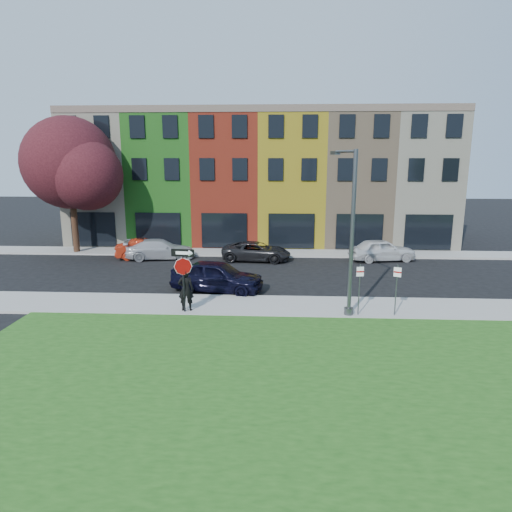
# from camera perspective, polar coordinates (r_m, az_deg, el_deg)

# --- Properties ---
(ground) EXTENTS (120.00, 120.00, 0.00)m
(ground) POSITION_cam_1_polar(r_m,az_deg,el_deg) (18.76, 5.51, -9.45)
(ground) COLOR black
(ground) RESTS_ON ground
(sidewalk_near) EXTENTS (40.00, 3.00, 0.12)m
(sidewalk_near) POSITION_cam_1_polar(r_m,az_deg,el_deg) (21.73, 10.49, -6.33)
(sidewalk_near) COLOR gray
(sidewalk_near) RESTS_ON ground
(sidewalk_far) EXTENTS (40.00, 2.40, 0.12)m
(sidewalk_far) POSITION_cam_1_polar(r_m,az_deg,el_deg) (33.19, -0.75, 0.42)
(sidewalk_far) COLOR gray
(sidewalk_far) RESTS_ON ground
(rowhouse_block) EXTENTS (30.00, 10.12, 10.00)m
(rowhouse_block) POSITION_cam_1_polar(r_m,az_deg,el_deg) (38.66, 0.58, 9.50)
(rowhouse_block) COLOR beige
(rowhouse_block) RESTS_ON ground
(stop_sign) EXTENTS (1.05, 0.19, 2.87)m
(stop_sign) POSITION_cam_1_polar(r_m,az_deg,el_deg) (20.31, -9.10, -1.41)
(stop_sign) COLOR black
(stop_sign) RESTS_ON sidewalk_near
(man) EXTENTS (0.76, 0.54, 1.94)m
(man) POSITION_cam_1_polar(r_m,az_deg,el_deg) (20.77, -8.76, -4.18)
(man) COLOR black
(man) RESTS_ON sidewalk_near
(sedan_near) EXTENTS (3.77, 5.55, 1.64)m
(sedan_near) POSITION_cam_1_polar(r_m,az_deg,el_deg) (23.90, -4.87, -2.53)
(sedan_near) COLOR black
(sedan_near) RESTS_ON ground
(parked_car_red) EXTENTS (3.38, 4.72, 1.33)m
(parked_car_red) POSITION_cam_1_polar(r_m,az_deg,el_deg) (32.46, -13.64, 0.88)
(parked_car_red) COLOR #9C2411
(parked_car_red) RESTS_ON ground
(parked_car_silver) EXTENTS (3.64, 5.38, 1.36)m
(parked_car_silver) POSITION_cam_1_polar(r_m,az_deg,el_deg) (32.05, -11.92, 0.85)
(parked_car_silver) COLOR #A8A8AC
(parked_car_silver) RESTS_ON ground
(parked_car_dark) EXTENTS (2.81, 4.94, 1.29)m
(parked_car_dark) POSITION_cam_1_polar(r_m,az_deg,el_deg) (30.84, 0.05, 0.60)
(parked_car_dark) COLOR black
(parked_car_dark) RESTS_ON ground
(parked_car_white) EXTENTS (3.25, 4.97, 1.49)m
(parked_car_white) POSITION_cam_1_polar(r_m,az_deg,el_deg) (31.94, 15.48, 0.74)
(parked_car_white) COLOR silver
(parked_car_white) RESTS_ON ground
(street_lamp) EXTENTS (1.01, 2.51, 7.12)m
(street_lamp) POSITION_cam_1_polar(r_m,az_deg,el_deg) (20.01, 11.65, 2.81)
(street_lamp) COLOR #4D4F53
(street_lamp) RESTS_ON sidewalk_near
(parking_sign_a) EXTENTS (0.32, 0.11, 2.28)m
(parking_sign_a) POSITION_cam_1_polar(r_m,az_deg,el_deg) (20.34, 12.81, -3.39)
(parking_sign_a) COLOR #4D4F53
(parking_sign_a) RESTS_ON sidewalk_near
(parking_sign_b) EXTENTS (0.30, 0.17, 2.28)m
(parking_sign_b) POSITION_cam_1_polar(r_m,az_deg,el_deg) (20.67, 17.16, -3.39)
(parking_sign_b) COLOR #4D4F53
(parking_sign_b) RESTS_ON sidewalk_near
(tree_purple) EXTENTS (7.72, 6.75, 9.57)m
(tree_purple) POSITION_cam_1_polar(r_m,az_deg,el_deg) (35.14, -22.05, 10.48)
(tree_purple) COLOR black
(tree_purple) RESTS_ON sidewalk_far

